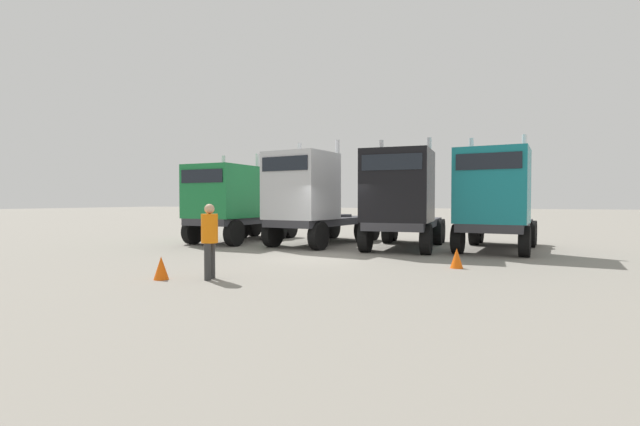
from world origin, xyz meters
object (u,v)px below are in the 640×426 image
(semi_truck_black, at_px, (401,199))
(traffic_cone_mid, at_px, (457,258))
(visitor_in_hivis, at_px, (210,236))
(semi_truck_green, at_px, (230,202))
(semi_truck_teal, at_px, (494,200))
(traffic_cone_near, at_px, (161,268))
(semi_truck_silver, at_px, (310,199))

(semi_truck_black, bearing_deg, traffic_cone_mid, 29.70)
(visitor_in_hivis, bearing_deg, semi_truck_black, -124.58)
(semi_truck_green, bearing_deg, semi_truck_teal, 95.39)
(semi_truck_black, height_order, traffic_cone_mid, semi_truck_black)
(semi_truck_green, bearing_deg, traffic_cone_near, 26.14)
(semi_truck_green, height_order, visitor_in_hivis, semi_truck_green)
(semi_truck_teal, bearing_deg, semi_truck_green, -81.38)
(traffic_cone_mid, bearing_deg, traffic_cone_near, -144.02)
(semi_truck_black, bearing_deg, semi_truck_silver, -93.41)
(semi_truck_silver, height_order, visitor_in_hivis, semi_truck_silver)
(semi_truck_green, height_order, traffic_cone_near, semi_truck_green)
(semi_truck_black, height_order, visitor_in_hivis, semi_truck_black)
(semi_truck_black, distance_m, visitor_in_hivis, 8.70)
(semi_truck_black, distance_m, traffic_cone_mid, 4.98)
(semi_truck_green, height_order, semi_truck_silver, semi_truck_silver)
(traffic_cone_near, height_order, traffic_cone_mid, same)
(semi_truck_black, height_order, semi_truck_teal, semi_truck_black)
(visitor_in_hivis, xyz_separation_m, traffic_cone_near, (-1.07, -0.47, -0.78))
(semi_truck_green, height_order, semi_truck_teal, semi_truck_teal)
(semi_truck_silver, distance_m, traffic_cone_near, 8.90)
(semi_truck_teal, distance_m, traffic_cone_mid, 5.01)
(traffic_cone_near, bearing_deg, semi_truck_silver, 89.46)
(visitor_in_hivis, bearing_deg, semi_truck_silver, -98.39)
(semi_truck_silver, height_order, traffic_cone_mid, semi_truck_silver)
(traffic_cone_near, bearing_deg, semi_truck_green, 113.91)
(semi_truck_black, distance_m, traffic_cone_near, 9.64)
(semi_truck_silver, distance_m, semi_truck_black, 3.86)
(visitor_in_hivis, distance_m, traffic_cone_mid, 6.82)
(traffic_cone_near, bearing_deg, traffic_cone_mid, 35.98)
(semi_truck_green, distance_m, semi_truck_silver, 3.94)
(semi_truck_green, bearing_deg, traffic_cone_mid, 70.73)
(semi_truck_green, relative_size, visitor_in_hivis, 3.41)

